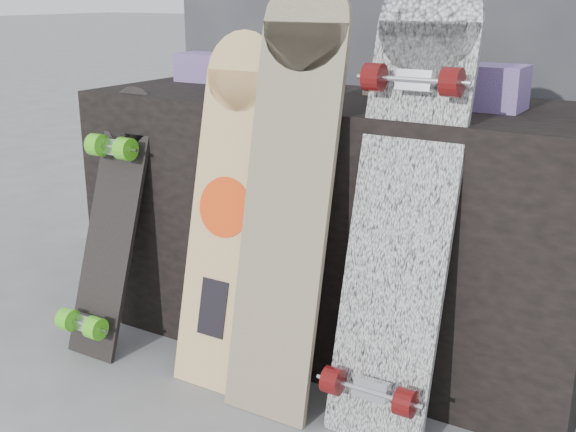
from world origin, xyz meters
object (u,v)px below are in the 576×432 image
Objects in this scene: longboard_geisha at (227,202)px; longboard_cascadia at (403,202)px; skateboard_dark at (109,220)px; longboard_celtic at (289,187)px; vendor_table at (336,223)px.

longboard_geisha is 0.53m from longboard_cascadia.
longboard_cascadia reaches higher than skateboard_dark.
longboard_cascadia reaches higher than longboard_geisha.
longboard_celtic is 1.41× the size of skateboard_dark.
skateboard_dark is at bearing -176.32° from longboard_cascadia.
longboard_geisha is (-0.17, -0.36, 0.13)m from vendor_table.
longboard_cascadia is (0.36, -0.34, 0.21)m from vendor_table.
vendor_table is at bearing 136.65° from longboard_cascadia.
longboard_cascadia is at bearing -43.35° from vendor_table.
vendor_table is at bearing 98.31° from longboard_celtic.
longboard_geisha is at bearing 172.11° from longboard_celtic.
longboard_cascadia reaches higher than longboard_celtic.
vendor_table is 1.94× the size of skateboard_dark.
longboard_geisha is 1.22× the size of skateboard_dark.
longboard_geisha is at bearing -115.14° from vendor_table.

